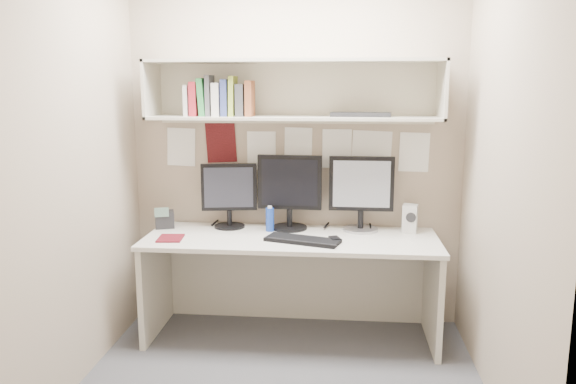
# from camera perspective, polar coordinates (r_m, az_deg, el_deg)

# --- Properties ---
(floor) EXTENTS (2.40, 2.00, 0.01)m
(floor) POSITION_cam_1_polar(r_m,az_deg,el_deg) (3.53, -0.69, -18.87)
(floor) COLOR #434448
(floor) RESTS_ON ground
(wall_back) EXTENTS (2.40, 0.02, 2.60)m
(wall_back) POSITION_cam_1_polar(r_m,az_deg,el_deg) (4.09, 0.77, 4.48)
(wall_back) COLOR gray
(wall_back) RESTS_ON ground
(wall_front) EXTENTS (2.40, 0.02, 2.60)m
(wall_front) POSITION_cam_1_polar(r_m,az_deg,el_deg) (2.13, -3.65, -1.32)
(wall_front) COLOR gray
(wall_front) RESTS_ON ground
(wall_left) EXTENTS (0.02, 2.00, 2.60)m
(wall_left) POSITION_cam_1_polar(r_m,az_deg,el_deg) (3.45, -21.02, 2.60)
(wall_left) COLOR gray
(wall_left) RESTS_ON ground
(wall_right) EXTENTS (0.02, 2.00, 2.60)m
(wall_right) POSITION_cam_1_polar(r_m,az_deg,el_deg) (3.21, 21.12, 2.04)
(wall_right) COLOR gray
(wall_right) RESTS_ON ground
(desk) EXTENTS (2.00, 0.70, 0.73)m
(desk) POSITION_cam_1_polar(r_m,az_deg,el_deg) (3.97, 0.32, -9.62)
(desk) COLOR beige
(desk) RESTS_ON floor
(overhead_hutch) EXTENTS (2.00, 0.38, 0.40)m
(overhead_hutch) POSITION_cam_1_polar(r_m,az_deg,el_deg) (3.93, 0.62, 10.36)
(overhead_hutch) COLOR beige
(overhead_hutch) RESTS_ON wall_back
(pinned_papers) EXTENTS (1.92, 0.01, 0.48)m
(pinned_papers) POSITION_cam_1_polar(r_m,az_deg,el_deg) (4.09, 0.77, 3.78)
(pinned_papers) COLOR white
(pinned_papers) RESTS_ON wall_back
(monitor_left) EXTENTS (0.40, 0.22, 0.47)m
(monitor_left) POSITION_cam_1_polar(r_m,az_deg,el_deg) (4.08, -6.00, -0.09)
(monitor_left) COLOR black
(monitor_left) RESTS_ON desk
(monitor_center) EXTENTS (0.46, 0.25, 0.53)m
(monitor_center) POSITION_cam_1_polar(r_m,az_deg,el_deg) (4.01, 0.17, 0.23)
(monitor_center) COLOR black
(monitor_center) RESTS_ON desk
(monitor_right) EXTENTS (0.46, 0.25, 0.53)m
(monitor_right) POSITION_cam_1_polar(r_m,az_deg,el_deg) (3.99, 7.45, 0.08)
(monitor_right) COLOR #A5A5AA
(monitor_right) RESTS_ON desk
(keyboard) EXTENTS (0.52, 0.31, 0.02)m
(keyboard) POSITION_cam_1_polar(r_m,az_deg,el_deg) (3.72, 1.49, -4.91)
(keyboard) COLOR black
(keyboard) RESTS_ON desk
(mouse) EXTENTS (0.09, 0.11, 0.03)m
(mouse) POSITION_cam_1_polar(r_m,az_deg,el_deg) (3.74, 4.78, -4.83)
(mouse) COLOR black
(mouse) RESTS_ON desk
(speaker) EXTENTS (0.12, 0.12, 0.20)m
(speaker) POSITION_cam_1_polar(r_m,az_deg,el_deg) (4.03, 12.28, -2.65)
(speaker) COLOR #BABAB6
(speaker) RESTS_ON desk
(blue_bottle) EXTENTS (0.06, 0.06, 0.18)m
(blue_bottle) POSITION_cam_1_polar(r_m,az_deg,el_deg) (3.98, -1.85, -2.77)
(blue_bottle) COLOR #163699
(blue_bottle) RESTS_ON desk
(maroon_notebook) EXTENTS (0.18, 0.21, 0.01)m
(maroon_notebook) POSITION_cam_1_polar(r_m,az_deg,el_deg) (3.87, -11.86, -4.62)
(maroon_notebook) COLOR #570E17
(maroon_notebook) RESTS_ON desk
(desk_phone) EXTENTS (0.16, 0.16, 0.16)m
(desk_phone) POSITION_cam_1_polar(r_m,az_deg,el_deg) (4.17, -12.43, -2.71)
(desk_phone) COLOR black
(desk_phone) RESTS_ON desk
(book_stack) EXTENTS (0.47, 0.17, 0.28)m
(book_stack) POSITION_cam_1_polar(r_m,az_deg,el_deg) (3.93, -6.94, 9.43)
(book_stack) COLOR beige
(book_stack) RESTS_ON overhead_hutch
(hutch_tray) EXTENTS (0.42, 0.19, 0.03)m
(hutch_tray) POSITION_cam_1_polar(r_m,az_deg,el_deg) (3.87, 7.41, 7.81)
(hutch_tray) COLOR black
(hutch_tray) RESTS_ON overhead_hutch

